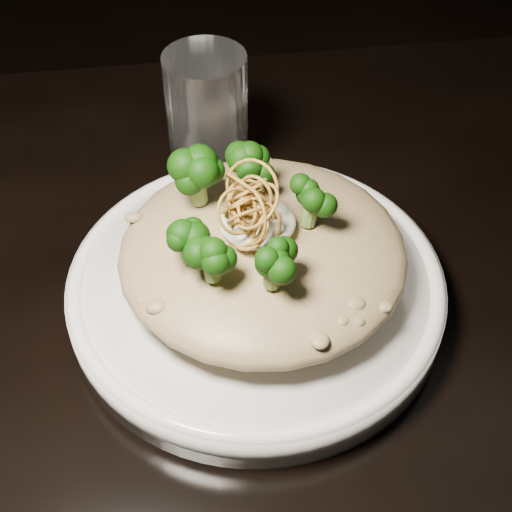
{
  "coord_description": "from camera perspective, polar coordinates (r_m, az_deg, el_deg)",
  "views": [
    {
      "loc": [
        -0.1,
        -0.38,
        1.21
      ],
      "look_at": [
        -0.04,
        0.01,
        0.81
      ],
      "focal_mm": 50.0,
      "sensor_mm": 36.0,
      "label": 1
    }
  ],
  "objects": [
    {
      "name": "plate",
      "position": [
        0.59,
        0.0,
        -2.67
      ],
      "size": [
        0.3,
        0.3,
        0.03
      ],
      "primitive_type": "cylinder",
      "color": "white",
      "rests_on": "table"
    },
    {
      "name": "shallots",
      "position": [
        0.51,
        -0.24,
        4.45
      ],
      "size": [
        0.05,
        0.05,
        0.03
      ],
      "primitive_type": null,
      "color": "#88601C",
      "rests_on": "cheese"
    },
    {
      "name": "cheese",
      "position": [
        0.54,
        0.11,
        2.72
      ],
      "size": [
        0.06,
        0.06,
        0.02
      ],
      "primitive_type": "ellipsoid",
      "color": "white",
      "rests_on": "risotto"
    },
    {
      "name": "broccoli",
      "position": [
        0.52,
        -0.55,
        3.47
      ],
      "size": [
        0.14,
        0.14,
        0.05
      ],
      "primitive_type": null,
      "color": "black",
      "rests_on": "risotto"
    },
    {
      "name": "risotto",
      "position": [
        0.56,
        0.54,
        0.37
      ],
      "size": [
        0.23,
        0.23,
        0.05
      ],
      "primitive_type": "ellipsoid",
      "color": "brown",
      "rests_on": "plate"
    },
    {
      "name": "table",
      "position": [
        0.66,
        3.67,
        -8.45
      ],
      "size": [
        1.1,
        0.8,
        0.75
      ],
      "color": "black",
      "rests_on": "ground"
    },
    {
      "name": "drinking_glass",
      "position": [
        0.68,
        -3.88,
        10.78
      ],
      "size": [
        0.08,
        0.08,
        0.13
      ],
      "primitive_type": "cylinder",
      "rotation": [
        0.0,
        0.0,
        0.08
      ],
      "color": "white",
      "rests_on": "table"
    }
  ]
}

